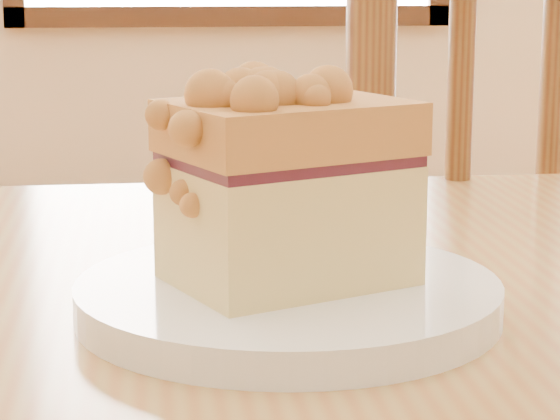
# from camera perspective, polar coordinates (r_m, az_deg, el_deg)

# --- Properties ---
(cafe_chair_main) EXTENTS (0.59, 0.59, 1.01)m
(cafe_chair_main) POSITION_cam_1_polar(r_m,az_deg,el_deg) (1.16, 7.85, -8.27)
(cafe_chair_main) COLOR brown
(cafe_chair_main) RESTS_ON ground
(plate) EXTENTS (0.21, 0.21, 0.02)m
(plate) POSITION_cam_1_polar(r_m,az_deg,el_deg) (0.54, 0.41, -4.65)
(plate) COLOR white
(plate) RESTS_ON cafe_table_main
(cake_slice) EXTENTS (0.13, 0.12, 0.11)m
(cake_slice) POSITION_cam_1_polar(r_m,az_deg,el_deg) (0.53, 0.38, 1.83)
(cake_slice) COLOR #EDDE86
(cake_slice) RESTS_ON plate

